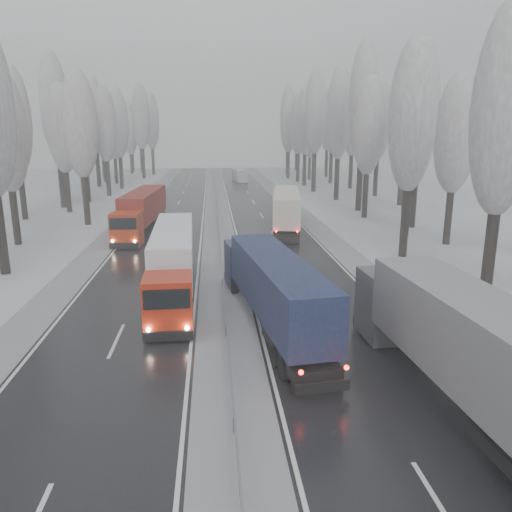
{
  "coord_description": "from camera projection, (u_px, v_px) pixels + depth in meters",
  "views": [
    {
      "loc": [
        -0.58,
        -10.51,
        9.62
      ],
      "look_at": [
        2.05,
        19.26,
        2.2
      ],
      "focal_mm": 35.0,
      "sensor_mm": 36.0,
      "label": 1
    }
  ],
  "objects": [
    {
      "name": "tree_30",
      "position": [
        306.0,
        122.0,
        90.15
      ],
      "size": [
        3.6,
        3.6,
        17.86
      ],
      "color": "black",
      "rests_on": "ground"
    },
    {
      "name": "tree_31",
      "position": [
        332.0,
        120.0,
        94.41
      ],
      "size": [
        3.6,
        3.6,
        18.58
      ],
      "color": "black",
      "rests_on": "ground"
    },
    {
      "name": "truck_cream_box",
      "position": [
        286.0,
        207.0,
        50.35
      ],
      "size": [
        4.5,
        15.51,
        3.95
      ],
      "rotation": [
        0.0,
        0.0,
        -0.14
      ],
      "color": "#A69F93",
      "rests_on": "ground"
    },
    {
      "name": "tree_79",
      "position": [
        131.0,
        127.0,
        123.48
      ],
      "size": [
        3.6,
        3.6,
        17.07
      ],
      "color": "black",
      "rests_on": "ground"
    },
    {
      "name": "tree_23",
      "position": [
        409.0,
        140.0,
        60.35
      ],
      "size": [
        3.6,
        3.6,
        13.55
      ],
      "color": "black",
      "rests_on": "ground"
    },
    {
      "name": "tree_77",
      "position": [
        130.0,
        134.0,
        117.59
      ],
      "size": [
        3.6,
        3.6,
        14.32
      ],
      "color": "black",
      "rests_on": "ground"
    },
    {
      "name": "tree_70",
      "position": [
        118.0,
        124.0,
        85.03
      ],
      "size": [
        3.6,
        3.6,
        17.09
      ],
      "color": "black",
      "rests_on": "ground"
    },
    {
      "name": "shoulder_left",
      "position": [
        95.0,
        253.0,
        40.65
      ],
      "size": [
        2.4,
        200.0,
        0.04
      ],
      "primitive_type": "cube",
      "color": "gray",
      "rests_on": "ground"
    },
    {
      "name": "tree_63",
      "position": [
        14.0,
        120.0,
        54.18
      ],
      "size": [
        3.6,
        3.6,
        16.88
      ],
      "color": "black",
      "rests_on": "ground"
    },
    {
      "name": "tree_36",
      "position": [
        288.0,
        117.0,
        113.47
      ],
      "size": [
        3.6,
        3.6,
        20.23
      ],
      "color": "black",
      "rests_on": "ground"
    },
    {
      "name": "tree_71",
      "position": [
        94.0,
        115.0,
        88.11
      ],
      "size": [
        3.6,
        3.6,
        19.61
      ],
      "color": "black",
      "rests_on": "ground"
    },
    {
      "name": "shoulder_right",
      "position": [
        340.0,
        249.0,
        42.4
      ],
      "size": [
        2.4,
        200.0,
        0.04
      ],
      "primitive_type": "cube",
      "color": "gray",
      "rests_on": "ground"
    },
    {
      "name": "truck_grey_tarp",
      "position": [
        473.0,
        348.0,
        16.93
      ],
      "size": [
        3.64,
        16.82,
        4.28
      ],
      "rotation": [
        0.0,
        0.0,
        0.06
      ],
      "color": "#49494E",
      "rests_on": "ground"
    },
    {
      "name": "tree_60",
      "position": [
        5.0,
        133.0,
        41.76
      ],
      "size": [
        3.6,
        3.6,
        14.84
      ],
      "color": "black",
      "rests_on": "ground"
    },
    {
      "name": "tree_66",
      "position": [
        83.0,
        131.0,
        68.88
      ],
      "size": [
        3.6,
        3.6,
        15.23
      ],
      "color": "black",
      "rests_on": "ground"
    },
    {
      "name": "tree_67",
      "position": [
        79.0,
        122.0,
        72.34
      ],
      "size": [
        3.6,
        3.6,
        17.09
      ],
      "color": "black",
      "rests_on": "ground"
    },
    {
      "name": "tree_78",
      "position": [
        139.0,
        120.0,
        119.47
      ],
      "size": [
        3.6,
        3.6,
        19.55
      ],
      "color": "black",
      "rests_on": "ground"
    },
    {
      "name": "tree_38",
      "position": [
        288.0,
        124.0,
        124.18
      ],
      "size": [
        3.6,
        3.6,
        17.97
      ],
      "color": "black",
      "rests_on": "ground"
    },
    {
      "name": "tree_64",
      "position": [
        62.0,
        129.0,
        59.53
      ],
      "size": [
        3.6,
        3.6,
        15.42
      ],
      "color": "black",
      "rests_on": "ground"
    },
    {
      "name": "tree_20",
      "position": [
        413.0,
        126.0,
        45.61
      ],
      "size": [
        3.6,
        3.6,
        15.71
      ],
      "color": "black",
      "rests_on": "ground"
    },
    {
      "name": "median_slush",
      "position": [
        220.0,
        251.0,
        41.53
      ],
      "size": [
        3.0,
        200.0,
        0.04
      ],
      "primitive_type": "cube",
      "color": "gray",
      "rests_on": "ground"
    },
    {
      "name": "tree_69",
      "position": [
        77.0,
        114.0,
        78.38
      ],
      "size": [
        3.6,
        3.6,
        19.35
      ],
      "color": "black",
      "rests_on": "ground"
    },
    {
      "name": "carriageway_right",
      "position": [
        283.0,
        250.0,
        41.97
      ],
      "size": [
        7.5,
        200.0,
        0.03
      ],
      "primitive_type": "cube",
      "color": "black",
      "rests_on": "ground"
    },
    {
      "name": "tree_19",
      "position": [
        456.0,
        135.0,
        41.97
      ],
      "size": [
        3.6,
        3.6,
        14.57
      ],
      "color": "black",
      "rests_on": "ground"
    },
    {
      "name": "tree_39",
      "position": [
        297.0,
        129.0,
        128.56
      ],
      "size": [
        3.6,
        3.6,
        16.19
      ],
      "color": "black",
      "rests_on": "ground"
    },
    {
      "name": "tree_29",
      "position": [
        353.0,
        120.0,
        85.16
      ],
      "size": [
        3.6,
        3.6,
        18.11
      ],
      "color": "black",
      "rests_on": "ground"
    },
    {
      "name": "tree_27",
      "position": [
        379.0,
        120.0,
        75.0
      ],
      "size": [
        3.6,
        3.6,
        17.62
      ],
      "color": "black",
      "rests_on": "ground"
    },
    {
      "name": "tree_65",
      "position": [
        55.0,
        108.0,
        62.62
      ],
      "size": [
        3.6,
        3.6,
        19.48
      ],
      "color": "black",
      "rests_on": "ground"
    },
    {
      "name": "tree_16",
      "position": [
        506.0,
        112.0,
        26.39
      ],
      "size": [
        3.6,
        3.6,
        16.53
      ],
      "color": "black",
      "rests_on": "ground"
    },
    {
      "name": "tree_28",
      "position": [
        315.0,
        113.0,
        80.44
      ],
      "size": [
        3.6,
        3.6,
        19.62
      ],
      "color": "black",
      "rests_on": "ground"
    },
    {
      "name": "tree_73",
      "position": [
        102.0,
        125.0,
        97.45
      ],
      "size": [
        3.6,
        3.6,
        17.22
      ],
      "color": "black",
      "rests_on": "ground"
    },
    {
      "name": "median_guardrail",
      "position": [
        220.0,
        244.0,
        41.37
      ],
      "size": [
        0.12,
        200.0,
        0.76
      ],
      "color": "slate",
      "rests_on": "ground"
    },
    {
      "name": "tree_21",
      "position": [
        420.0,
        108.0,
        49.21
      ],
      "size": [
        3.6,
        3.6,
        18.62
      ],
      "color": "black",
      "rests_on": "ground"
    },
    {
      "name": "truck_red_white",
      "position": [
        173.0,
        257.0,
        30.47
      ],
      "size": [
        2.87,
        14.95,
        3.82
      ],
      "rotation": [
        0.0,
        0.0,
        0.04
      ],
      "color": "#B9210A",
      "rests_on": "ground"
    },
    {
      "name": "tree_72",
      "position": [
        113.0,
        132.0,
        94.15
      ],
      "size": [
        3.6,
        3.6,
        15.11
      ],
      "color": "black",
      "rests_on": "ground"
    },
    {
      "name": "tree_75",
      "position": [
        101.0,
        121.0,
        107.46
      ],
      "size": [
        3.6,
        3.6,
        18.6
      ],
      "color": "black",
      "rests_on": "ground"
    },
    {
      "name": "truck_blue_box",
      "position": [
        271.0,
        284.0,
        25.18
      ],
      "size": [
        4.22,
        14.81,
        3.77
      ],
      "rotation": [
        0.0,
        0.0,
        0.13
      ],
      "color": "#1B1F44",
      "rests_on": "ground"
    },
    {
      "name": "tree_32",
      "position": [
        299.0,
        124.0,
        97.5
      ],
      "size": [
        3.6,
        3.6,
        17.33
      ],
      "color": "black",
      "rests_on": "ground"
    },
    {
      "name": "tree_22",
      "position": [
        369.0,
        127.0,
        55.6
      ],
      "size": [
        3.6,
        3.6,
        15.86
      ],
      "color": "black",
      "rests_on": "ground"
    },
    {
      "name": "tree_34",
      "position": [
        289.0,
        124.0,
        104.24
      ],
      "size": [
        3.6,
        3.6,
        17.63
      ],
      "color": "black",
      "rests_on": "ground"
    },
    {
      "name": "box_truck_distant",
      "position": [
        240.0,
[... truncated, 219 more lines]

